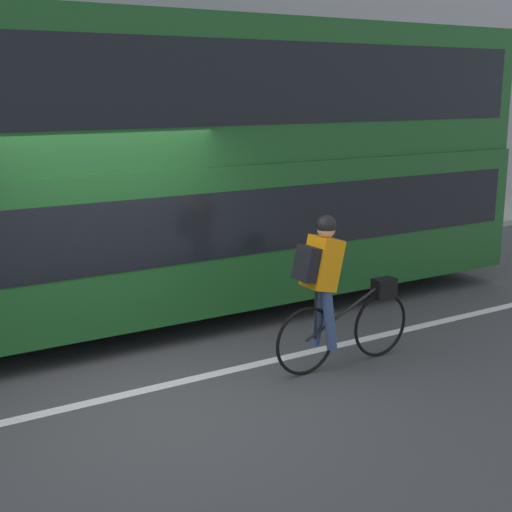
{
  "coord_description": "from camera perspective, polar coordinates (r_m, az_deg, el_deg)",
  "views": [
    {
      "loc": [
        -2.57,
        -6.39,
        2.96
      ],
      "look_at": [
        1.69,
        0.57,
        1.03
      ],
      "focal_mm": 50.0,
      "sensor_mm": 36.0,
      "label": 1
    }
  ],
  "objects": [
    {
      "name": "bus",
      "position": [
        9.2,
        -8.7,
        7.77
      ],
      "size": [
        10.54,
        2.58,
        3.79
      ],
      "color": "black",
      "rests_on": "ground_plane"
    },
    {
      "name": "road_center_line",
      "position": [
        7.38,
        -8.52,
        -10.47
      ],
      "size": [
        50.0,
        0.14,
        0.01
      ],
      "primitive_type": "cube",
      "color": "silver",
      "rests_on": "ground_plane"
    },
    {
      "name": "street_sign_post",
      "position": [
        14.15,
        5.06,
        6.86
      ],
      "size": [
        0.36,
        0.09,
        2.23
      ],
      "color": "#59595B",
      "rests_on": "sidewalk_curb"
    },
    {
      "name": "ground_plane",
      "position": [
        7.49,
        -8.94,
        -10.12
      ],
      "size": [
        80.0,
        80.0,
        0.0
      ],
      "primitive_type": "plane",
      "color": "#424244"
    },
    {
      "name": "cyclist_on_bike",
      "position": [
        7.56,
        6.12,
        -2.53
      ],
      "size": [
        1.77,
        0.32,
        1.69
      ],
      "color": "black",
      "rests_on": "ground_plane"
    },
    {
      "name": "sidewalk_curb",
      "position": [
        12.06,
        -18.24,
        -1.27
      ],
      "size": [
        60.0,
        2.4,
        0.13
      ],
      "color": "#A8A399",
      "rests_on": "ground_plane"
    }
  ]
}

